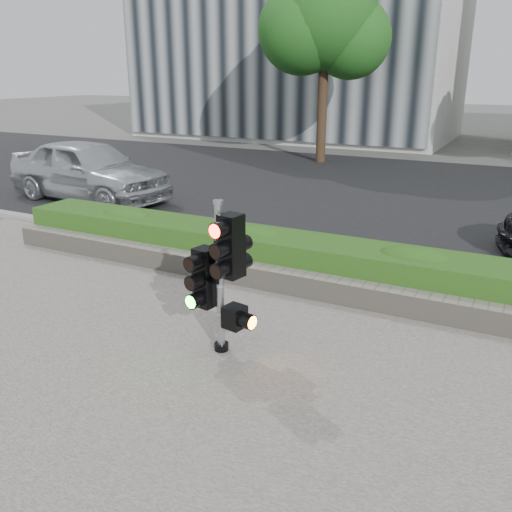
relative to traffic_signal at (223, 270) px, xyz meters
The scene contains 9 objects.
ground 1.12m from the traffic_signal, 42.83° to the left, with size 120.00×120.00×0.00m, color #51514C.
sidewalk 2.55m from the traffic_signal, 84.83° to the right, with size 16.00×11.00×0.03m, color #9E9389.
road 10.25m from the traffic_signal, 88.83° to the left, with size 60.00×13.00×0.02m, color black.
curb 3.50m from the traffic_signal, 86.43° to the left, with size 60.00×0.25×0.12m, color gray.
stone_wall 2.28m from the traffic_signal, 84.30° to the left, with size 12.00×0.32×0.34m, color gray.
hedge 2.84m from the traffic_signal, 85.65° to the left, with size 12.00×1.00×0.68m, color #40892A.
tree_left 15.87m from the traffic_signal, 106.28° to the left, with size 4.61×4.03×7.34m.
traffic_signal is the anchor object (origin of this frame).
car_silver 9.31m from the traffic_signal, 143.06° to the left, with size 1.93×4.79×1.63m, color silver.
Camera 1 is at (2.88, -5.36, 3.30)m, focal length 38.00 mm.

